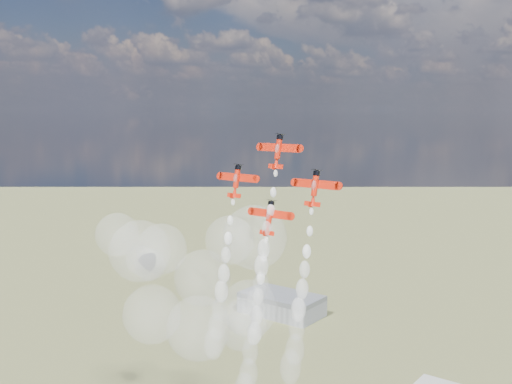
{
  "coord_description": "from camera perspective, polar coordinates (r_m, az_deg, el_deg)",
  "views": [
    {
      "loc": [
        85.54,
        -121.71,
        128.38
      ],
      "look_at": [
        -12.34,
        9.11,
        105.82
      ],
      "focal_mm": 42.0,
      "sensor_mm": 36.0,
      "label": 1
    }
  ],
  "objects": [
    {
      "name": "smoke_trail_slot",
      "position": [
        164.98,
        -0.62,
        -15.65
      ],
      "size": [
        5.69,
        12.21,
        42.1
      ],
      "color": "white",
      "rests_on": "plane_slot"
    },
    {
      "name": "plane_slot",
      "position": [
        160.75,
        1.28,
        -2.38
      ],
      "size": [
        13.23,
        4.77,
        9.33
      ],
      "rotation": [
        1.35,
        0.0,
        0.0
      ],
      "color": "red",
      "rests_on": "ground"
    },
    {
      "name": "plane_left",
      "position": [
        168.7,
        -1.88,
        1.12
      ],
      "size": [
        13.23,
        4.77,
        9.33
      ],
      "rotation": [
        1.35,
        0.0,
        0.0
      ],
      "color": "red",
      "rests_on": "ground"
    },
    {
      "name": "drifted_smoke_cloud",
      "position": [
        209.88,
        -6.2,
        -8.1
      ],
      "size": [
        68.04,
        43.92,
        52.63
      ],
      "color": "white",
      "rests_on": "ground"
    },
    {
      "name": "smoke_trail_lead",
      "position": [
        162.12,
        0.3,
        -9.48
      ],
      "size": [
        5.67,
        11.65,
        42.73
      ],
      "color": "white",
      "rests_on": "plane_lead"
    },
    {
      "name": "smoke_trail_left",
      "position": [
        170.45,
        -3.63,
        -11.63
      ],
      "size": [
        5.14,
        12.41,
        41.76
      ],
      "color": "white",
      "rests_on": "plane_left"
    },
    {
      "name": "plane_lead",
      "position": [
        161.81,
        2.12,
        3.95
      ],
      "size": [
        13.23,
        4.77,
        9.33
      ],
      "rotation": [
        1.35,
        0.0,
        0.0
      ],
      "color": "red",
      "rests_on": "ground"
    },
    {
      "name": "smoke_trail_right",
      "position": [
        156.49,
        3.8,
        -13.49
      ],
      "size": [
        5.44,
        11.88,
        42.0
      ],
      "color": "white",
      "rests_on": "plane_right"
    },
    {
      "name": "hangar",
      "position": [
        384.88,
        2.45,
        -10.61
      ],
      "size": [
        50.0,
        28.0,
        13.0
      ],
      "color": "gray",
      "rests_on": "ground"
    },
    {
      "name": "plane_right",
      "position": [
        154.05,
        5.61,
        0.44
      ],
      "size": [
        13.23,
        4.77,
        9.33
      ],
      "rotation": [
        1.35,
        0.0,
        0.0
      ],
      "color": "red",
      "rests_on": "ground"
    }
  ]
}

